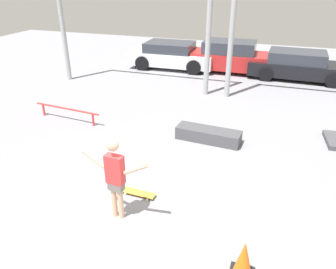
% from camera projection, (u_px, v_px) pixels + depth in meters
% --- Properties ---
extents(ground_plane, '(36.00, 36.00, 0.00)m').
position_uv_depth(ground_plane, '(154.00, 196.00, 7.21)').
color(ground_plane, gray).
extents(skateboarder, '(1.42, 0.23, 1.74)m').
position_uv_depth(skateboarder, '(115.00, 175.00, 6.17)').
color(skateboarder, '#DBAD89').
rests_on(skateboarder, ground_plane).
extents(skateboard, '(0.80, 0.28, 0.08)m').
position_uv_depth(skateboard, '(138.00, 193.00, 7.21)').
color(skateboard, gold).
rests_on(skateboard, ground_plane).
extents(grind_box, '(1.89, 0.71, 0.37)m').
position_uv_depth(grind_box, '(208.00, 135.00, 9.48)').
color(grind_box, '#47474C').
rests_on(grind_box, ground_plane).
extents(grind_rail, '(2.47, 0.29, 0.44)m').
position_uv_depth(grind_rail, '(67.00, 111.00, 10.70)').
color(grind_rail, red).
rests_on(grind_rail, ground_plane).
extents(canopy_support_right, '(6.54, 0.20, 5.56)m').
position_uv_depth(canopy_support_right, '(334.00, 4.00, 10.47)').
color(canopy_support_right, '#A5A8AD').
rests_on(canopy_support_right, ground_plane).
extents(parked_car_white, '(4.25, 2.08, 1.27)m').
position_uv_depth(parked_car_white, '(172.00, 55.00, 16.49)').
color(parked_car_white, white).
rests_on(parked_car_white, ground_plane).
extents(parked_car_red, '(4.42, 1.94, 1.47)m').
position_uv_depth(parked_car_red, '(231.00, 57.00, 15.81)').
color(parked_car_red, red).
rests_on(parked_car_red, ground_plane).
extents(parked_car_black, '(4.47, 2.03, 1.25)m').
position_uv_depth(parked_car_black, '(299.00, 66.00, 14.78)').
color(parked_car_black, black).
rests_on(parked_car_black, ground_plane).
extents(traffic_cone, '(0.40, 0.40, 0.70)m').
position_uv_depth(traffic_cone, '(244.00, 260.00, 5.18)').
color(traffic_cone, black).
rests_on(traffic_cone, ground_plane).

